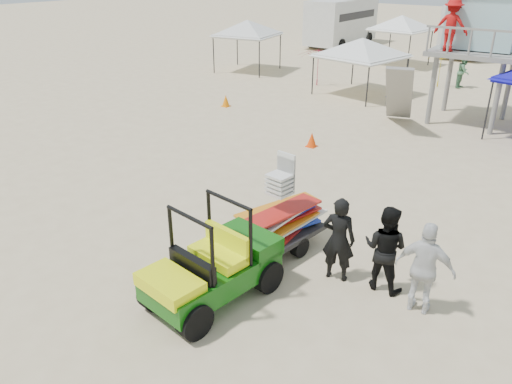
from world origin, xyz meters
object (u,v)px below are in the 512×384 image
Objects in this scene: utility_cart at (209,259)px; man_left at (339,239)px; lifeguard_tower at (481,22)px; surf_trailer at (283,216)px.

utility_cart is 2.54m from man_left.
lifeguard_tower is at bearing -99.38° from man_left.
utility_cart is 2.34m from surf_trailer.
man_left is at bearing 53.22° from utility_cart.
lifeguard_tower reaches higher than utility_cart.
surf_trailer is 12.75m from lifeguard_tower.
man_left is (1.52, 2.03, -0.00)m from utility_cart.
man_left is 0.35× the size of lifeguard_tower.
utility_cart reaches higher than man_left.
man_left is (1.51, -0.30, 0.09)m from surf_trailer.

